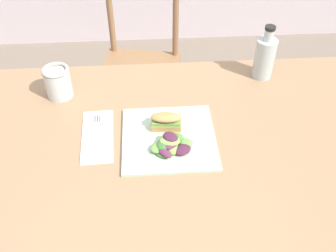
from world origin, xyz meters
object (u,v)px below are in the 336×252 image
object	(u,v)px
bottle_cold_brew	(264,59)
chair_wooden_far	(140,66)
sandwich_half_front	(166,121)
dining_table	(180,173)
mason_jar_iced_tea	(58,84)
fork_on_napkin	(97,131)
plate_lunch	(169,138)

from	to	relation	value
bottle_cold_brew	chair_wooden_far	bearing A→B (deg)	131.35
sandwich_half_front	chair_wooden_far	bearing A→B (deg)	96.25
sandwich_half_front	bottle_cold_brew	distance (m)	0.47
dining_table	mason_jar_iced_tea	distance (m)	0.53
sandwich_half_front	bottle_cold_brew	world-z (taller)	bottle_cold_brew
fork_on_napkin	bottle_cold_brew	bearing A→B (deg)	24.56
fork_on_napkin	bottle_cold_brew	size ratio (longest dim) A/B	0.90
bottle_cold_brew	plate_lunch	bearing A→B (deg)	-139.41
sandwich_half_front	fork_on_napkin	world-z (taller)	sandwich_half_front
fork_on_napkin	plate_lunch	bearing A→B (deg)	-11.48
dining_table	fork_on_napkin	distance (m)	0.30
chair_wooden_far	bottle_cold_brew	xyz separation A→B (m)	(0.46, -0.53, 0.36)
sandwich_half_front	bottle_cold_brew	xyz separation A→B (m)	(0.38, 0.27, 0.03)
dining_table	plate_lunch	world-z (taller)	plate_lunch
dining_table	chair_wooden_far	size ratio (longest dim) A/B	1.63
chair_wooden_far	sandwich_half_front	size ratio (longest dim) A/B	8.71
mason_jar_iced_tea	plate_lunch	bearing A→B (deg)	-34.14
sandwich_half_front	bottle_cold_brew	bearing A→B (deg)	36.00
chair_wooden_far	bottle_cold_brew	size ratio (longest dim) A/B	4.23
dining_table	fork_on_napkin	size ratio (longest dim) A/B	7.63
bottle_cold_brew	mason_jar_iced_tea	world-z (taller)	bottle_cold_brew
chair_wooden_far	sandwich_half_front	xyz separation A→B (m)	(0.09, -0.80, 0.33)
fork_on_napkin	mason_jar_iced_tea	bearing A→B (deg)	125.10
chair_wooden_far	plate_lunch	xyz separation A→B (m)	(0.09, -0.85, 0.30)
plate_lunch	bottle_cold_brew	size ratio (longest dim) A/B	1.41
plate_lunch	chair_wooden_far	bearing A→B (deg)	96.28
bottle_cold_brew	fork_on_napkin	bearing A→B (deg)	-155.44
sandwich_half_front	bottle_cold_brew	size ratio (longest dim) A/B	0.49
sandwich_half_front	fork_on_napkin	distance (m)	0.22
sandwich_half_front	mason_jar_iced_tea	distance (m)	0.42
mason_jar_iced_tea	fork_on_napkin	bearing A→B (deg)	-54.90
dining_table	bottle_cold_brew	distance (m)	0.53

